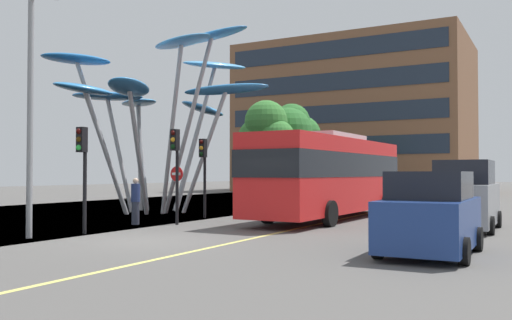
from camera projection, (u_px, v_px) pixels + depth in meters
ground at (128, 241)px, 16.18m from camera, size 120.00×240.00×0.10m
red_bus at (330, 173)px, 23.32m from camera, size 3.09×11.47×3.61m
leaf_sculpture at (158, 89)px, 27.43m from camera, size 10.63×10.79×8.86m
traffic_light_kerb_near at (83, 156)px, 17.51m from camera, size 0.28×0.42×3.42m
traffic_light_kerb_far at (176, 156)px, 20.74m from camera, size 0.28×0.42×3.61m
traffic_light_island_mid at (203, 161)px, 23.78m from camera, size 0.28×0.42×3.44m
car_parked_near at (430, 215)px, 13.11m from camera, size 2.05×3.92×1.99m
car_parked_mid at (465, 197)px, 18.93m from camera, size 2.09×4.37×2.39m
street_lamp at (37, 79)px, 16.42m from camera, size 1.40×0.44×7.47m
tree_pavement_near at (267, 134)px, 39.04m from camera, size 4.60×4.38×7.08m
tree_pavement_far at (292, 133)px, 42.42m from camera, size 3.93×5.71×7.38m
pedestrian at (136, 201)px, 20.84m from camera, size 0.34×0.34×1.77m
no_entry_sign at (177, 185)px, 22.03m from camera, size 0.60×0.12×2.22m
backdrop_building at (357, 119)px, 60.87m from camera, size 23.46×15.68×15.89m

